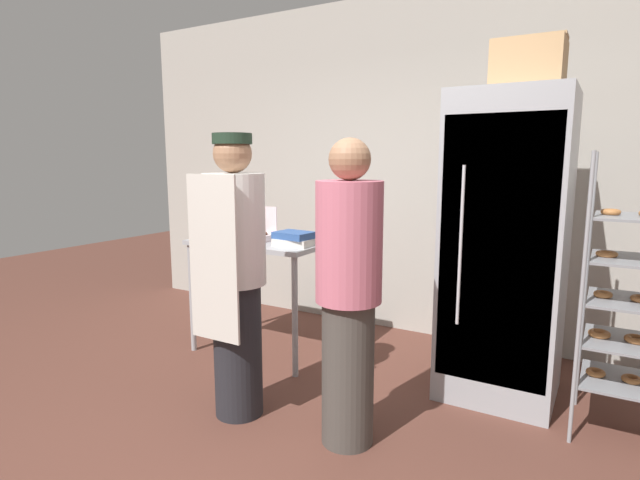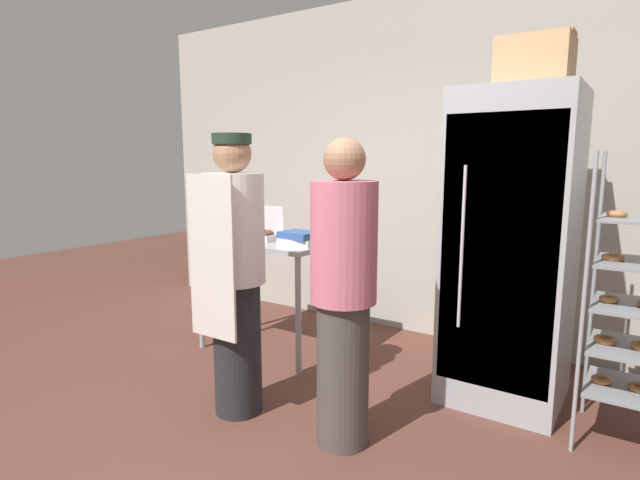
% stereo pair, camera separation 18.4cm
% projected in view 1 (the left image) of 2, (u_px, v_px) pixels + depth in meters
% --- Properties ---
extents(ground_plane, '(14.00, 14.00, 0.00)m').
position_uv_depth(ground_plane, '(269.00, 472.00, 2.54)').
color(ground_plane, brown).
extents(back_wall, '(6.40, 0.12, 3.00)m').
position_uv_depth(back_wall, '(430.00, 168.00, 4.38)').
color(back_wall, '#ADA89E').
rests_on(back_wall, ground_plane).
extents(refrigerator, '(0.72, 0.75, 2.00)m').
position_uv_depth(refrigerator, '(506.00, 248.00, 3.27)').
color(refrigerator, '#9EA0A5').
rests_on(refrigerator, ground_plane).
extents(baking_rack, '(0.58, 0.53, 1.62)m').
position_uv_depth(baking_rack, '(640.00, 303.00, 2.76)').
color(baking_rack, '#93969B').
rests_on(baking_rack, ground_plane).
extents(prep_counter, '(1.09, 0.66, 0.93)m').
position_uv_depth(prep_counter, '(262.00, 254.00, 4.03)').
color(prep_counter, '#9EA0A5').
rests_on(prep_counter, ground_plane).
extents(donut_box, '(0.24, 0.22, 0.27)m').
position_uv_depth(donut_box, '(257.00, 234.00, 3.99)').
color(donut_box, silver).
rests_on(donut_box, prep_counter).
extents(blender_pitcher, '(0.11, 0.11, 0.27)m').
position_uv_depth(blender_pitcher, '(235.00, 222.00, 4.18)').
color(blender_pitcher, black).
rests_on(blender_pitcher, prep_counter).
extents(binder_stack, '(0.29, 0.24, 0.11)m').
position_uv_depth(binder_stack, '(294.00, 239.00, 3.74)').
color(binder_stack, silver).
rests_on(binder_stack, prep_counter).
extents(cardboard_storage_box, '(0.42, 0.36, 0.31)m').
position_uv_depth(cardboard_storage_box, '(529.00, 65.00, 3.07)').
color(cardboard_storage_box, tan).
rests_on(cardboard_storage_box, refrigerator).
extents(person_baker, '(0.37, 0.38, 1.72)m').
position_uv_depth(person_baker, '(235.00, 274.00, 2.99)').
color(person_baker, '#232328').
rests_on(person_baker, ground_plane).
extents(person_customer, '(0.36, 0.36, 1.69)m').
position_uv_depth(person_customer, '(349.00, 293.00, 2.69)').
color(person_customer, '#47423D').
rests_on(person_customer, ground_plane).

